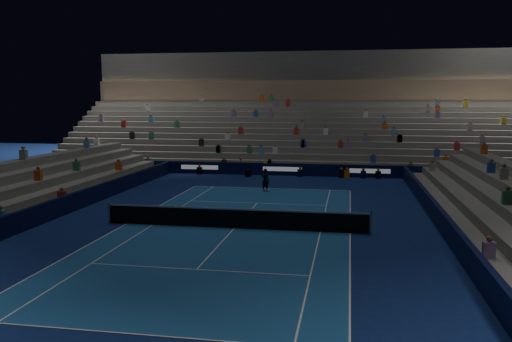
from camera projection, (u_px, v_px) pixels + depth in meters
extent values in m
plane|color=#0D1D53|center=(234.00, 228.00, 25.54)|extent=(90.00, 90.00, 0.00)
cube|color=#1A5191|center=(234.00, 228.00, 25.54)|extent=(10.97, 23.77, 0.01)
cube|color=black|center=(282.00, 169.00, 43.54)|extent=(44.00, 0.25, 1.00)
cube|color=black|center=(446.00, 226.00, 23.81)|extent=(0.25, 37.00, 1.00)
cube|color=black|center=(49.00, 211.00, 27.15)|extent=(0.25, 37.00, 1.00)
cube|color=slate|center=(284.00, 171.00, 44.55)|extent=(44.00, 1.00, 0.50)
cube|color=slate|center=(285.00, 166.00, 45.49)|extent=(44.00, 1.00, 1.00)
cube|color=slate|center=(287.00, 162.00, 46.43)|extent=(44.00, 1.00, 1.50)
cube|color=slate|center=(288.00, 158.00, 47.38)|extent=(44.00, 1.00, 2.00)
cube|color=slate|center=(289.00, 154.00, 48.32)|extent=(44.00, 1.00, 2.50)
cube|color=slate|center=(291.00, 151.00, 49.26)|extent=(44.00, 1.00, 3.00)
cube|color=slate|center=(292.00, 147.00, 50.21)|extent=(44.00, 1.00, 3.50)
cube|color=slate|center=(293.00, 143.00, 51.15)|extent=(44.00, 1.00, 4.00)
cube|color=slate|center=(294.00, 140.00, 52.09)|extent=(44.00, 1.00, 4.50)
cube|color=slate|center=(295.00, 137.00, 53.04)|extent=(44.00, 1.00, 5.00)
cube|color=slate|center=(296.00, 134.00, 53.98)|extent=(44.00, 1.00, 5.50)
cube|color=slate|center=(297.00, 131.00, 54.92)|extent=(44.00, 1.00, 6.00)
cube|color=#846C51|center=(299.00, 91.00, 55.46)|extent=(44.00, 0.60, 2.20)
cube|color=#444441|center=(300.00, 66.00, 56.49)|extent=(44.00, 2.40, 3.00)
cube|color=slate|center=(464.00, 233.00, 23.70)|extent=(1.00, 37.00, 0.50)
cube|color=slate|center=(488.00, 228.00, 23.50)|extent=(1.00, 37.00, 1.00)
cube|color=slate|center=(35.00, 215.00, 27.32)|extent=(1.00, 37.00, 0.50)
cube|color=slate|center=(17.00, 210.00, 27.46)|extent=(1.00, 37.00, 1.00)
cylinder|color=#B2B2B7|center=(109.00, 212.00, 26.57)|extent=(0.10, 0.10, 1.10)
cylinder|color=#B2B2B7|center=(371.00, 222.00, 24.37)|extent=(0.10, 0.10, 1.10)
cube|color=black|center=(234.00, 219.00, 25.48)|extent=(12.80, 0.03, 0.90)
cube|color=white|center=(234.00, 209.00, 25.42)|extent=(12.80, 0.04, 0.08)
imported|color=black|center=(265.00, 180.00, 35.87)|extent=(0.65, 0.52, 1.56)
cube|color=black|center=(248.00, 173.00, 43.04)|extent=(0.47, 0.56, 0.59)
cylinder|color=black|center=(247.00, 171.00, 42.58)|extent=(0.18, 0.36, 0.16)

